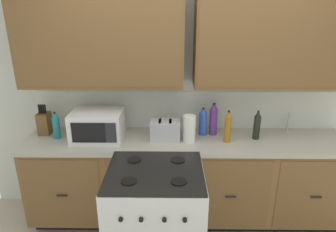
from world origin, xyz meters
The scene contains 13 objects.
wall_unit centered at (0.00, 0.50, 1.67)m, with size 4.32×0.40×2.58m.
counter_run centered at (0.00, 0.30, 0.47)m, with size 3.15×0.64×0.92m.
stove_range centered at (-0.28, -0.33, 0.47)m, with size 0.76×0.68×0.95m.
microwave centered at (-0.87, 0.30, 1.06)m, with size 0.48×0.37×0.28m.
toaster centered at (-0.22, 0.30, 1.01)m, with size 0.28×0.18×0.19m.
knife_block centered at (-1.43, 0.43, 1.03)m, with size 0.11×0.14×0.31m.
sink_faucet centered at (1.04, 0.51, 1.02)m, with size 0.02×0.02×0.20m, color #B2B5BA.
paper_towel_roll centered at (0.01, 0.26, 1.05)m, with size 0.12×0.12×0.26m, color white.
bottle_violet centered at (0.26, 0.43, 1.08)m, with size 0.08×0.08×0.33m.
bottle_amber centered at (0.37, 0.25, 1.07)m, with size 0.06×0.06×0.31m.
bottle_teal centered at (-1.27, 0.31, 1.05)m, with size 0.07×0.07×0.27m.
bottle_blue centered at (0.15, 0.42, 1.06)m, with size 0.08×0.08×0.28m.
bottle_dark centered at (0.66, 0.32, 1.06)m, with size 0.07×0.07×0.29m.
Camera 1 is at (-0.16, -2.35, 2.12)m, focal length 31.92 mm.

